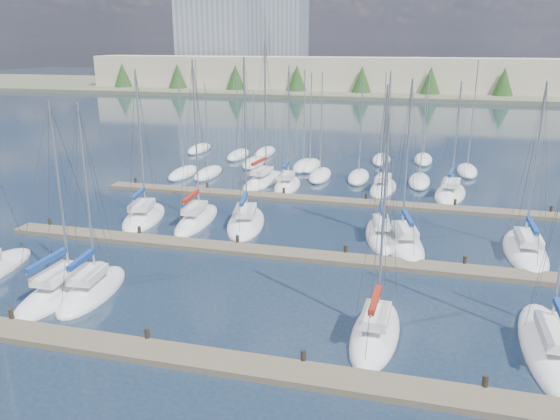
% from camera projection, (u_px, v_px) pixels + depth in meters
% --- Properties ---
extents(ground, '(400.00, 400.00, 0.00)m').
position_uv_depth(ground, '(359.00, 145.00, 79.24)').
color(ground, '#213043').
rests_on(ground, ground).
extents(dock_near, '(44.00, 1.93, 1.10)m').
position_uv_depth(dock_near, '(216.00, 362.00, 25.61)').
color(dock_near, '#6B5E4C').
rests_on(dock_near, ground).
extents(dock_mid, '(44.00, 1.93, 1.10)m').
position_uv_depth(dock_mid, '(287.00, 254.00, 38.55)').
color(dock_mid, '#6B5E4C').
rests_on(dock_mid, ground).
extents(dock_far, '(44.00, 1.93, 1.10)m').
position_uv_depth(dock_far, '(322.00, 200.00, 51.49)').
color(dock_far, '#6B5E4C').
rests_on(dock_far, ground).
extents(sailboat_o, '(2.85, 6.95, 12.99)m').
position_uv_depth(sailboat_o, '(287.00, 185.00, 56.51)').
color(sailboat_o, white).
rests_on(sailboat_o, ground).
extents(sailboat_m, '(2.93, 9.24, 12.75)m').
position_uv_depth(sailboat_m, '(525.00, 251.00, 38.95)').
color(sailboat_m, white).
rests_on(sailboat_m, ground).
extents(sailboat_l, '(4.49, 8.86, 12.83)m').
position_uv_depth(sailboat_l, '(403.00, 243.00, 40.50)').
color(sailboat_l, white).
rests_on(sailboat_l, ground).
extents(sailboat_b, '(2.78, 8.82, 12.15)m').
position_uv_depth(sailboat_b, '(64.00, 289.00, 32.99)').
color(sailboat_b, white).
rests_on(sailboat_b, ground).
extents(sailboat_j, '(4.53, 8.86, 14.13)m').
position_uv_depth(sailboat_j, '(246.00, 223.00, 45.03)').
color(sailboat_j, white).
rests_on(sailboat_j, ground).
extents(sailboat_c, '(3.39, 7.35, 12.09)m').
position_uv_depth(sailboat_c, '(92.00, 290.00, 32.86)').
color(sailboat_c, white).
rests_on(sailboat_c, ground).
extents(sailboat_q, '(3.95, 8.32, 11.68)m').
position_uv_depth(sailboat_q, '(450.00, 194.00, 53.58)').
color(sailboat_q, white).
rests_on(sailboat_q, ground).
extents(sailboat_h, '(4.50, 8.24, 13.15)m').
position_uv_depth(sailboat_h, '(144.00, 217.00, 46.44)').
color(sailboat_h, white).
rests_on(sailboat_h, ground).
extents(sailboat_e, '(2.76, 7.55, 12.05)m').
position_uv_depth(sailboat_e, '(375.00, 333.00, 28.07)').
color(sailboat_e, white).
rests_on(sailboat_e, ground).
extents(sailboat_k, '(3.35, 8.21, 12.29)m').
position_uv_depth(sailboat_k, '(380.00, 235.00, 42.14)').
color(sailboat_k, white).
rests_on(sailboat_k, ground).
extents(sailboat_f, '(2.83, 9.85, 13.86)m').
position_uv_depth(sailboat_f, '(552.00, 349.00, 26.61)').
color(sailboat_f, white).
rests_on(sailboat_f, ground).
extents(sailboat_n, '(3.79, 9.02, 15.61)m').
position_uv_depth(sailboat_n, '(263.00, 181.00, 58.39)').
color(sailboat_n, white).
rests_on(sailboat_n, ground).
extents(sailboat_p, '(3.07, 7.48, 12.56)m').
position_uv_depth(sailboat_p, '(383.00, 188.00, 55.56)').
color(sailboat_p, white).
rests_on(sailboat_p, ground).
extents(sailboat_i, '(2.96, 8.66, 13.92)m').
position_uv_depth(sailboat_i, '(197.00, 220.00, 45.72)').
color(sailboat_i, white).
rests_on(sailboat_i, ground).
extents(distant_boats, '(36.93, 20.75, 13.30)m').
position_uv_depth(distant_boats, '(307.00, 165.00, 65.19)').
color(distant_boats, '#9EA0A5').
rests_on(distant_boats, ground).
extents(shoreline, '(400.00, 60.00, 38.00)m').
position_uv_depth(shoreline, '(351.00, 65.00, 163.16)').
color(shoreline, '#666B51').
rests_on(shoreline, ground).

